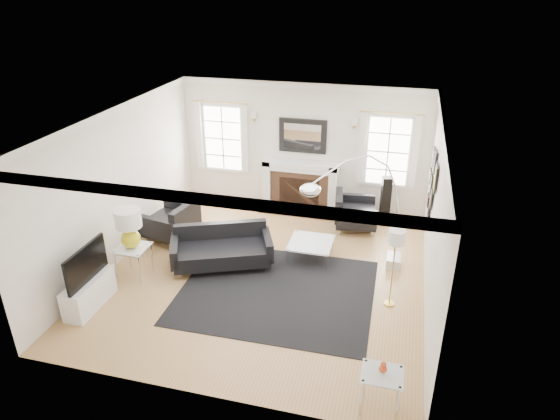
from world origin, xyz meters
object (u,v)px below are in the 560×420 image
(armchair_left, at_px, (173,223))
(armchair_right, at_px, (353,213))
(sofa, at_px, (222,249))
(gourd_lamp, at_px, (129,226))
(coffee_table, at_px, (311,244))
(arc_floor_lamp, at_px, (357,213))
(fireplace, at_px, (300,186))

(armchair_left, height_order, armchair_right, armchair_left)
(sofa, bearing_deg, armchair_right, 43.65)
(sofa, height_order, gourd_lamp, gourd_lamp)
(coffee_table, xyz_separation_m, gourd_lamp, (-2.88, -1.36, 0.67))
(armchair_left, bearing_deg, arc_floor_lamp, -8.08)
(coffee_table, height_order, arc_floor_lamp, arc_floor_lamp)
(armchair_right, height_order, gourd_lamp, gourd_lamp)
(fireplace, bearing_deg, armchair_left, -135.73)
(armchair_right, height_order, coffee_table, armchair_right)
(armchair_left, xyz_separation_m, coffee_table, (2.82, -0.07, -0.05))
(armchair_left, xyz_separation_m, arc_floor_lamp, (3.65, -0.52, 0.90))
(coffee_table, relative_size, gourd_lamp, 1.11)
(coffee_table, xyz_separation_m, arc_floor_lamp, (0.84, -0.45, 0.94))
(sofa, relative_size, coffee_table, 2.49)
(armchair_left, relative_size, arc_floor_lamp, 0.48)
(sofa, distance_m, gourd_lamp, 1.69)
(fireplace, height_order, armchair_right, fireplace)
(armchair_left, relative_size, armchair_right, 1.08)
(coffee_table, bearing_deg, fireplace, 107.61)
(fireplace, distance_m, sofa, 2.88)
(sofa, relative_size, armchair_left, 1.76)
(armchair_right, relative_size, arc_floor_lamp, 0.44)
(sofa, bearing_deg, gourd_lamp, -150.45)
(gourd_lamp, bearing_deg, armchair_right, 38.82)
(fireplace, height_order, coffee_table, fireplace)
(fireplace, xyz_separation_m, armchair_right, (1.28, -0.71, -0.19))
(fireplace, bearing_deg, arc_floor_lamp, -59.72)
(armchair_right, distance_m, gourd_lamp, 4.51)
(gourd_lamp, xyz_separation_m, arc_floor_lamp, (3.72, 0.91, 0.27))
(gourd_lamp, bearing_deg, armchair_left, 87.38)
(coffee_table, bearing_deg, armchair_left, 178.62)
(armchair_left, xyz_separation_m, armchair_right, (3.42, 1.38, -0.02))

